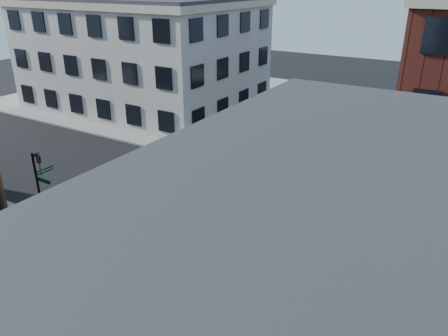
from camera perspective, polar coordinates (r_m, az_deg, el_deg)
ground at (r=26.67m, az=-1.38°, el=-5.46°), size 120.00×120.00×0.00m
sidewalk_nw at (r=54.28m, az=-8.15°, el=9.62°), size 30.00×30.00×0.15m
building_nw at (r=48.22m, az=-10.48°, el=14.31°), size 22.00×16.00×11.00m
tree_near at (r=31.53m, az=20.51°, el=3.97°), size 2.69×2.69×4.49m
tree_far at (r=37.28m, az=22.44°, el=6.10°), size 2.43×2.43×4.07m
signal_pole at (r=25.39m, az=-22.85°, el=-1.79°), size 1.29×1.24×4.60m
traffic_cone at (r=25.51m, az=-16.06°, el=-6.97°), size 0.49×0.49×0.77m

